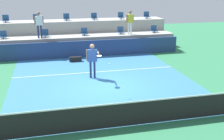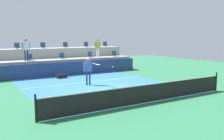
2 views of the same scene
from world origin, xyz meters
name	(u,v)px [view 1 (image 1 of 2)]	position (x,y,z in m)	size (l,w,h in m)	color
ground_plane	(105,87)	(0.00, 0.00, 0.00)	(40.00, 40.00, 0.00)	#2D754C
court_inner_paint	(101,80)	(0.00, 1.00, 0.00)	(9.00, 10.00, 0.01)	teal
court_service_line	(96,72)	(0.00, 2.40, 0.01)	(9.00, 0.06, 0.00)	white
tennis_net	(130,113)	(0.00, -4.00, 0.50)	(10.48, 0.08, 1.07)	black
sponsor_backboard	(87,49)	(0.00, 6.00, 0.55)	(13.00, 0.16, 1.10)	navy
seating_tier_lower	(84,44)	(0.00, 7.30, 0.62)	(13.00, 1.80, 1.25)	#9E9E99
seating_tier_upper	(81,34)	(0.00, 9.10, 1.05)	(13.00, 1.80, 2.10)	#9E9E99
stadium_chair_lower_far_left	(3,35)	(-5.37, 7.23, 1.46)	(0.44, 0.40, 0.52)	#2D2D33
stadium_chair_lower_left	(45,34)	(-2.65, 7.23, 1.46)	(0.44, 0.40, 0.52)	#2D2D33
stadium_chair_lower_center	(84,32)	(0.04, 7.23, 1.46)	(0.44, 0.40, 0.52)	#2D2D33
stadium_chair_lower_right	(121,31)	(2.69, 7.23, 1.46)	(0.44, 0.40, 0.52)	#2D2D33
stadium_chair_lower_far_right	(154,30)	(5.28, 7.23, 1.46)	(0.44, 0.40, 0.52)	#2D2D33
stadium_chair_upper_far_left	(6,19)	(-5.33, 9.03, 2.31)	(0.44, 0.40, 0.52)	#2D2D33
stadium_chair_upper_left	(36,18)	(-3.21, 9.03, 2.31)	(0.44, 0.40, 0.52)	#2D2D33
stadium_chair_upper_mid_left	(66,18)	(-1.02, 9.03, 2.31)	(0.44, 0.40, 0.52)	#2D2D33
stadium_chair_upper_mid_right	(94,17)	(1.08, 9.03, 2.31)	(0.44, 0.40, 0.52)	#2D2D33
stadium_chair_upper_right	(121,16)	(3.20, 9.03, 2.31)	(0.44, 0.40, 0.52)	#2D2D33
stadium_chair_upper_far_right	(147,15)	(5.33, 9.03, 2.31)	(0.44, 0.40, 0.52)	#2D2D33
tennis_player	(92,57)	(-0.36, 1.43, 1.12)	(0.64, 1.27, 1.81)	navy
spectator_in_white	(39,22)	(-2.99, 6.85, 2.30)	(0.61, 0.25, 1.74)	navy
spectator_in_grey	(130,20)	(3.28, 6.85, 2.27)	(0.59, 0.26, 1.69)	white
tennis_ball	(110,64)	(-0.02, -1.02, 1.42)	(0.07, 0.07, 0.07)	#CCE033
equipment_bag	(75,59)	(-0.89, 4.94, 0.15)	(0.76, 0.28, 0.30)	black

